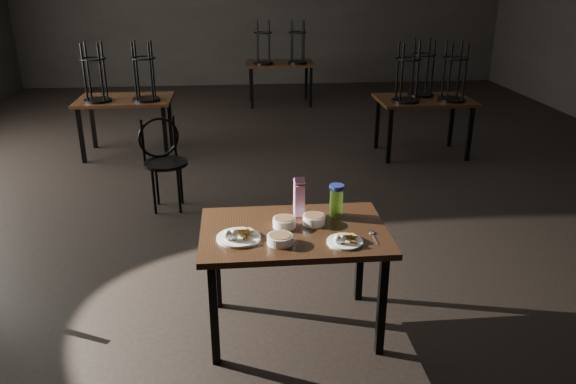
{
  "coord_description": "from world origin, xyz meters",
  "views": [
    {
      "loc": [
        -0.63,
        -6.03,
        2.31
      ],
      "look_at": [
        -0.28,
        -2.39,
        0.85
      ],
      "focal_mm": 35.0,
      "sensor_mm": 36.0,
      "label": 1
    }
  ],
  "objects": [
    {
      "name": "bg_table_left",
      "position": [
        -2.05,
        1.27,
        0.75
      ],
      "size": [
        1.2,
        0.8,
        1.48
      ],
      "color": "black",
      "rests_on": "ground"
    },
    {
      "name": "plate_left",
      "position": [
        -0.64,
        -2.9,
        0.77
      ],
      "size": [
        0.27,
        0.27,
        0.09
      ],
      "color": "white",
      "rests_on": "main_table"
    },
    {
      "name": "bg_table_right",
      "position": [
        1.8,
        0.91,
        0.78
      ],
      "size": [
        1.2,
        0.8,
        1.48
      ],
      "color": "black",
      "rests_on": "ground"
    },
    {
      "name": "bowl_far",
      "position": [
        -0.14,
        -2.72,
        0.78
      ],
      "size": [
        0.15,
        0.15,
        0.06
      ],
      "color": "white",
      "rests_on": "main_table"
    },
    {
      "name": "plate_right",
      "position": [
        0.01,
        -3.01,
        0.77
      ],
      "size": [
        0.22,
        0.22,
        0.07
      ],
      "color": "white",
      "rests_on": "main_table"
    },
    {
      "name": "bowl_near",
      "position": [
        -0.34,
        -2.74,
        0.78
      ],
      "size": [
        0.15,
        0.15,
        0.06
      ],
      "color": "white",
      "rests_on": "main_table"
    },
    {
      "name": "bg_table_far",
      "position": [
        0.19,
        4.06,
        0.75
      ],
      "size": [
        1.2,
        0.8,
        1.48
      ],
      "color": "black",
      "rests_on": "ground"
    },
    {
      "name": "juice_carton",
      "position": [
        -0.22,
        -2.57,
        0.88
      ],
      "size": [
        0.07,
        0.07,
        0.27
      ],
      "color": "#901A6B",
      "rests_on": "main_table"
    },
    {
      "name": "bentwood_chair",
      "position": [
        -1.37,
        -0.54,
        0.55
      ],
      "size": [
        0.49,
        0.48,
        0.92
      ],
      "rotation": [
        0.0,
        0.0,
        0.39
      ],
      "color": "black",
      "rests_on": "ground"
    },
    {
      "name": "bowl_big",
      "position": [
        -0.39,
        -2.98,
        0.78
      ],
      "size": [
        0.16,
        0.16,
        0.05
      ],
      "color": "white",
      "rests_on": "main_table"
    },
    {
      "name": "water_bottle",
      "position": [
        0.03,
        -2.6,
        0.86
      ],
      "size": [
        0.12,
        0.12,
        0.22
      ],
      "color": "#92E543",
      "rests_on": "main_table"
    },
    {
      "name": "spoon",
      "position": [
        0.2,
        -2.91,
        0.75
      ],
      "size": [
        0.04,
        0.19,
        0.01
      ],
      "color": "silver",
      "rests_on": "main_table"
    },
    {
      "name": "main_table",
      "position": [
        -0.28,
        -2.79,
        0.67
      ],
      "size": [
        1.2,
        0.8,
        0.75
      ],
      "color": "black",
      "rests_on": "ground"
    }
  ]
}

